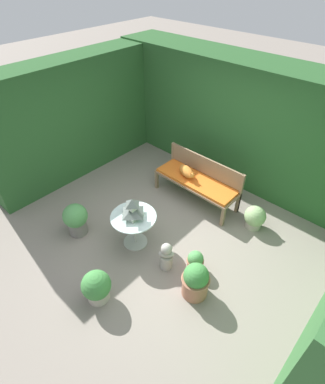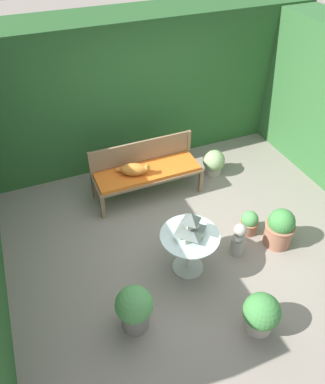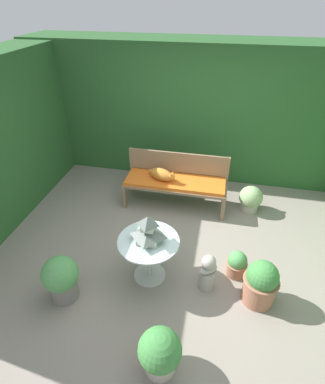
# 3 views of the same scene
# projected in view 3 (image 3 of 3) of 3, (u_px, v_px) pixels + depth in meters

# --- Properties ---
(ground) EXTENTS (30.00, 30.00, 0.00)m
(ground) POSITION_uv_depth(u_px,v_px,m) (175.00, 253.00, 4.20)
(ground) COLOR gray
(foliage_hedge_back) EXTENTS (6.40, 1.00, 2.39)m
(foliage_hedge_back) POSITION_uv_depth(u_px,v_px,m) (200.00, 109.00, 5.60)
(foliage_hedge_back) COLOR #285628
(foliage_hedge_back) RESTS_ON ground
(garden_bench) EXTENTS (1.68, 0.56, 0.49)m
(garden_bench) POSITION_uv_depth(u_px,v_px,m) (175.00, 183.00, 4.92)
(garden_bench) COLOR #7F664C
(garden_bench) RESTS_ON ground
(bench_backrest) EXTENTS (1.68, 0.06, 0.85)m
(bench_backrest) POSITION_uv_depth(u_px,v_px,m) (178.00, 165.00, 5.01)
(bench_backrest) COLOR #7F664C
(bench_backrest) RESTS_ON ground
(cat) EXTENTS (0.48, 0.37, 0.21)m
(cat) POSITION_uv_depth(u_px,v_px,m) (162.00, 174.00, 4.84)
(cat) COLOR orange
(cat) RESTS_ON garden_bench
(patio_table) EXTENTS (0.74, 0.74, 0.61)m
(patio_table) POSITION_uv_depth(u_px,v_px,m) (149.00, 248.00, 3.61)
(patio_table) COLOR #B7B7B2
(patio_table) RESTS_ON ground
(pagoda_birdhouse) EXTENTS (0.33, 0.33, 0.36)m
(pagoda_birdhouse) POSITION_uv_depth(u_px,v_px,m) (148.00, 231.00, 3.45)
(pagoda_birdhouse) COLOR #B2BCA8
(pagoda_birdhouse) RESTS_ON patio_table
(garden_bust) EXTENTS (0.28, 0.26, 0.52)m
(garden_bust) POSITION_uv_depth(u_px,v_px,m) (208.00, 273.00, 3.60)
(garden_bust) COLOR #A39E93
(garden_bust) RESTS_ON ground
(potted_plant_path_edge) EXTENTS (0.42, 0.42, 0.52)m
(potted_plant_path_edge) POSITION_uv_depth(u_px,v_px,m) (160.00, 352.00, 2.80)
(potted_plant_path_edge) COLOR #ADA393
(potted_plant_path_edge) RESTS_ON ground
(potted_plant_bench_left) EXTENTS (0.41, 0.41, 0.59)m
(potted_plant_bench_left) POSITION_uv_depth(u_px,v_px,m) (261.00, 283.00, 3.42)
(potted_plant_bench_left) COLOR #9E664C
(potted_plant_bench_left) RESTS_ON ground
(potted_plant_table_far) EXTENTS (0.27, 0.27, 0.37)m
(potted_plant_table_far) POSITION_uv_depth(u_px,v_px,m) (237.00, 264.00, 3.80)
(potted_plant_table_far) COLOR #9E664C
(potted_plant_table_far) RESTS_ON ground
(potted_plant_hedge_corner) EXTENTS (0.38, 0.38, 0.44)m
(potted_plant_hedge_corner) POSITION_uv_depth(u_px,v_px,m) (251.00, 199.00, 4.91)
(potted_plant_hedge_corner) COLOR #ADA393
(potted_plant_hedge_corner) RESTS_ON ground
(potted_plant_patio_mid) EXTENTS (0.42, 0.42, 0.61)m
(potted_plant_patio_mid) POSITION_uv_depth(u_px,v_px,m) (61.00, 278.00, 3.43)
(potted_plant_patio_mid) COLOR slate
(potted_plant_patio_mid) RESTS_ON ground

